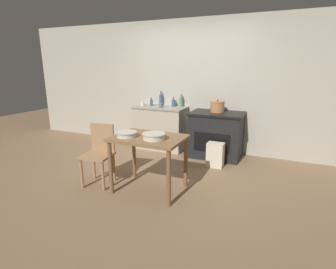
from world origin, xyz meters
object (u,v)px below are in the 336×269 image
object	(u,v)px
stove	(216,135)
mixing_bowl_large	(154,136)
stock_pot	(217,107)
cup_center	(142,104)
work_table	(149,146)
mixing_bowl_small	(127,134)
chair	(99,152)
bottle_left	(181,102)
bottle_center_left	(161,100)
cup_center_right	(161,106)
bottle_mid_left	(173,103)
flour_sack	(215,155)
bottle_far_left	(151,102)

from	to	relation	value
stove	mixing_bowl_large	bearing A→B (deg)	-101.91
stock_pot	mixing_bowl_large	bearing A→B (deg)	-101.36
mixing_bowl_large	cup_center	world-z (taller)	cup_center
work_table	mixing_bowl_small	size ratio (longest dim) A/B	3.34
chair	stock_pot	distance (m)	2.29
chair	mixing_bowl_large	bearing A→B (deg)	-8.45
mixing_bowl_large	bottle_left	bearing A→B (deg)	101.56
chair	bottle_left	xyz separation A→B (m)	(0.46, 2.07, 0.50)
bottle_center_left	cup_center_right	world-z (taller)	bottle_center_left
bottle_left	chair	bearing A→B (deg)	-102.56
work_table	bottle_mid_left	bearing A→B (deg)	103.23
flour_sack	bottle_mid_left	world-z (taller)	bottle_mid_left
flour_sack	cup_center_right	bearing A→B (deg)	159.86
stove	chair	distance (m)	2.22
stock_pot	cup_center_right	xyz separation A→B (m)	(-1.10, -0.10, -0.04)
cup_center	flour_sack	bearing A→B (deg)	-17.54
flour_sack	bottle_far_left	world-z (taller)	bottle_far_left
mixing_bowl_large	cup_center	size ratio (longest dim) A/B	3.70
stove	stock_pot	xyz separation A→B (m)	(-0.01, 0.03, 0.52)
chair	cup_center_right	bearing A→B (deg)	76.15
stock_pot	cup_center	bearing A→B (deg)	-179.41
bottle_mid_left	chair	bearing A→B (deg)	-98.69
mixing_bowl_large	cup_center	distance (m)	2.18
chair	mixing_bowl_small	distance (m)	0.59
bottle_far_left	cup_center	xyz separation A→B (m)	(-0.16, -0.09, -0.03)
mixing_bowl_large	bottle_left	world-z (taller)	bottle_left
work_table	bottle_center_left	bearing A→B (deg)	110.93
stove	bottle_far_left	size ratio (longest dim) A/B	5.56
mixing_bowl_small	bottle_far_left	bearing A→B (deg)	108.11
chair	mixing_bowl_large	distance (m)	0.94
mixing_bowl_large	bottle_center_left	bearing A→B (deg)	113.04
bottle_center_left	cup_center	bearing A→B (deg)	-142.83
work_table	mixing_bowl_large	world-z (taller)	mixing_bowl_large
mixing_bowl_small	bottle_mid_left	distance (m)	2.06
mixing_bowl_small	flour_sack	bearing A→B (deg)	56.09
bottle_mid_left	bottle_center_left	size ratio (longest dim) A/B	0.64
chair	bottle_far_left	bearing A→B (deg)	85.35
cup_center	bottle_left	bearing A→B (deg)	16.74
stove	bottle_mid_left	xyz separation A→B (m)	(-0.95, 0.20, 0.52)
work_table	mixing_bowl_small	distance (m)	0.34
chair	bottle_far_left	xyz separation A→B (m)	(-0.14, 1.92, 0.47)
stove	work_table	size ratio (longest dim) A/B	1.03
work_table	bottle_mid_left	size ratio (longest dim) A/B	5.00
stove	cup_center	bearing A→B (deg)	179.49
mixing_bowl_large	bottle_mid_left	distance (m)	2.10
flour_sack	bottle_mid_left	bearing A→B (deg)	146.20
work_table	bottle_far_left	bearing A→B (deg)	116.33
stock_pot	mixing_bowl_small	bearing A→B (deg)	-112.02
mixing_bowl_small	cup_center_right	size ratio (longest dim) A/B	3.24
mixing_bowl_small	bottle_far_left	xyz separation A→B (m)	(-0.64, 1.95, 0.14)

